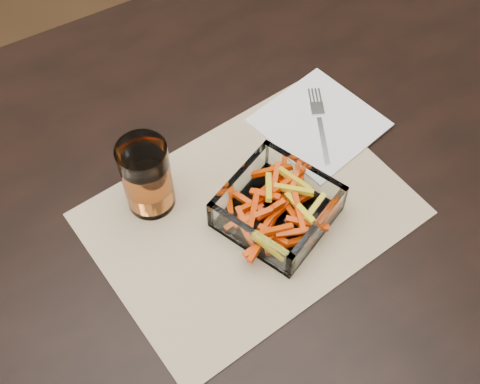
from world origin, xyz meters
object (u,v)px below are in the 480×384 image
(tumbler, at_px, (147,178))
(fork, at_px, (320,122))
(dining_table, at_px, (233,200))
(glass_bowl, at_px, (277,209))

(tumbler, bearing_deg, fork, -0.60)
(tumbler, bearing_deg, dining_table, -4.14)
(glass_bowl, xyz_separation_m, fork, (0.16, 0.12, -0.02))
(glass_bowl, distance_m, tumbler, 0.19)
(tumbler, height_order, fork, tumbler)
(dining_table, bearing_deg, glass_bowl, -83.05)
(tumbler, distance_m, fork, 0.31)
(fork, bearing_deg, glass_bowl, -117.33)
(dining_table, height_order, tumbler, tumbler)
(fork, bearing_deg, tumbler, -154.58)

